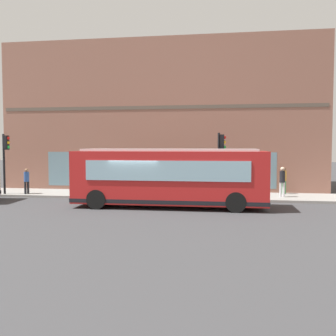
{
  "coord_description": "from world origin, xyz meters",
  "views": [
    {
      "loc": [
        -19.17,
        -4.44,
        3.22
      ],
      "look_at": [
        2.73,
        -1.23,
        1.92
      ],
      "focal_mm": 40.18,
      "sensor_mm": 36.0,
      "label": 1
    }
  ],
  "objects_px": {
    "traffic_light_near_corner": "(221,153)",
    "pedestrian_walking_along_curb": "(184,181)",
    "fire_hydrant": "(217,188)",
    "city_bus_nearside": "(169,178)",
    "newspaper_vending_box": "(77,187)",
    "pedestrian_near_building_entrance": "(27,179)",
    "pedestrian_by_light_pole": "(284,179)",
    "pedestrian_near_hydrant": "(282,180)",
    "traffic_light_down_block": "(6,152)"
  },
  "relations": [
    {
      "from": "fire_hydrant",
      "to": "pedestrian_by_light_pole",
      "type": "height_order",
      "value": "pedestrian_by_light_pole"
    },
    {
      "from": "traffic_light_down_block",
      "to": "pedestrian_near_building_entrance",
      "type": "bearing_deg",
      "value": -80.14
    },
    {
      "from": "pedestrian_near_hydrant",
      "to": "pedestrian_near_building_entrance",
      "type": "distance_m",
      "value": 15.99
    },
    {
      "from": "traffic_light_near_corner",
      "to": "city_bus_nearside",
      "type": "bearing_deg",
      "value": 136.84
    },
    {
      "from": "traffic_light_near_corner",
      "to": "pedestrian_walking_along_curb",
      "type": "xyz_separation_m",
      "value": [
        0.28,
        2.19,
        -1.73
      ]
    },
    {
      "from": "city_bus_nearside",
      "to": "traffic_light_near_corner",
      "type": "height_order",
      "value": "traffic_light_near_corner"
    },
    {
      "from": "fire_hydrant",
      "to": "pedestrian_by_light_pole",
      "type": "xyz_separation_m",
      "value": [
        0.41,
        -4.27,
        0.63
      ]
    },
    {
      "from": "pedestrian_near_building_entrance",
      "to": "pedestrian_by_light_pole",
      "type": "distance_m",
      "value": 16.48
    },
    {
      "from": "traffic_light_near_corner",
      "to": "pedestrian_walking_along_curb",
      "type": "bearing_deg",
      "value": 82.72
    },
    {
      "from": "city_bus_nearside",
      "to": "pedestrian_walking_along_curb",
      "type": "distance_m",
      "value": 3.18
    },
    {
      "from": "pedestrian_walking_along_curb",
      "to": "newspaper_vending_box",
      "type": "distance_m",
      "value": 6.87
    },
    {
      "from": "city_bus_nearside",
      "to": "pedestrian_by_light_pole",
      "type": "bearing_deg",
      "value": -51.35
    },
    {
      "from": "city_bus_nearside",
      "to": "pedestrian_by_light_pole",
      "type": "relative_size",
      "value": 5.87
    },
    {
      "from": "traffic_light_near_corner",
      "to": "fire_hydrant",
      "type": "distance_m",
      "value": 3.12
    },
    {
      "from": "pedestrian_near_hydrant",
      "to": "pedestrian_by_light_pole",
      "type": "xyz_separation_m",
      "value": [
        1.53,
        -0.33,
        -0.06
      ]
    },
    {
      "from": "city_bus_nearside",
      "to": "pedestrian_near_building_entrance",
      "type": "xyz_separation_m",
      "value": [
        2.92,
        9.64,
        -0.47
      ]
    },
    {
      "from": "fire_hydrant",
      "to": "newspaper_vending_box",
      "type": "height_order",
      "value": "newspaper_vending_box"
    },
    {
      "from": "traffic_light_down_block",
      "to": "pedestrian_near_hydrant",
      "type": "bearing_deg",
      "value": -86.34
    },
    {
      "from": "pedestrian_near_hydrant",
      "to": "newspaper_vending_box",
      "type": "distance_m",
      "value": 12.74
    },
    {
      "from": "city_bus_nearside",
      "to": "fire_hydrant",
      "type": "bearing_deg",
      "value": -25.96
    },
    {
      "from": "traffic_light_near_corner",
      "to": "pedestrian_by_light_pole",
      "type": "bearing_deg",
      "value": -58.1
    },
    {
      "from": "traffic_light_near_corner",
      "to": "pedestrian_near_building_entrance",
      "type": "bearing_deg",
      "value": 89.62
    },
    {
      "from": "pedestrian_by_light_pole",
      "to": "newspaper_vending_box",
      "type": "distance_m",
      "value": 13.22
    },
    {
      "from": "pedestrian_walking_along_curb",
      "to": "pedestrian_near_hydrant",
      "type": "bearing_deg",
      "value": -83.35
    },
    {
      "from": "traffic_light_down_block",
      "to": "newspaper_vending_box",
      "type": "relative_size",
      "value": 4.25
    },
    {
      "from": "pedestrian_near_building_entrance",
      "to": "pedestrian_by_light_pole",
      "type": "height_order",
      "value": "pedestrian_by_light_pole"
    },
    {
      "from": "city_bus_nearside",
      "to": "traffic_light_down_block",
      "type": "bearing_deg",
      "value": 76.11
    },
    {
      "from": "pedestrian_near_building_entrance",
      "to": "city_bus_nearside",
      "type": "bearing_deg",
      "value": -106.84
    },
    {
      "from": "traffic_light_down_block",
      "to": "traffic_light_near_corner",
      "type": "bearing_deg",
      "value": -89.41
    },
    {
      "from": "pedestrian_near_building_entrance",
      "to": "pedestrian_walking_along_curb",
      "type": "relative_size",
      "value": 0.98
    },
    {
      "from": "newspaper_vending_box",
      "to": "pedestrian_near_building_entrance",
      "type": "bearing_deg",
      "value": 96.07
    },
    {
      "from": "city_bus_nearside",
      "to": "traffic_light_near_corner",
      "type": "bearing_deg",
      "value": -43.16
    },
    {
      "from": "traffic_light_down_block",
      "to": "newspaper_vending_box",
      "type": "xyz_separation_m",
      "value": [
        0.57,
        -4.52,
        -2.22
      ]
    },
    {
      "from": "newspaper_vending_box",
      "to": "traffic_light_near_corner",
      "type": "bearing_deg",
      "value": -92.7
    },
    {
      "from": "traffic_light_near_corner",
      "to": "newspaper_vending_box",
      "type": "distance_m",
      "value": 9.33
    },
    {
      "from": "traffic_light_down_block",
      "to": "pedestrian_by_light_pole",
      "type": "xyz_separation_m",
      "value": [
        2.63,
        -17.57,
        -1.68
      ]
    },
    {
      "from": "fire_hydrant",
      "to": "pedestrian_near_hydrant",
      "type": "xyz_separation_m",
      "value": [
        -1.11,
        -3.94,
        0.69
      ]
    },
    {
      "from": "traffic_light_down_block",
      "to": "pedestrian_near_building_entrance",
      "type": "relative_size",
      "value": 2.35
    },
    {
      "from": "pedestrian_near_building_entrance",
      "to": "pedestrian_walking_along_curb",
      "type": "xyz_separation_m",
      "value": [
        0.2,
        -10.11,
        0.02
      ]
    },
    {
      "from": "city_bus_nearside",
      "to": "newspaper_vending_box",
      "type": "bearing_deg",
      "value": 62.93
    },
    {
      "from": "fire_hydrant",
      "to": "newspaper_vending_box",
      "type": "bearing_deg",
      "value": 100.64
    },
    {
      "from": "traffic_light_near_corner",
      "to": "newspaper_vending_box",
      "type": "height_order",
      "value": "traffic_light_near_corner"
    },
    {
      "from": "traffic_light_near_corner",
      "to": "fire_hydrant",
      "type": "xyz_separation_m",
      "value": [
        2.08,
        0.27,
        -2.31
      ]
    },
    {
      "from": "traffic_light_near_corner",
      "to": "pedestrian_near_building_entrance",
      "type": "xyz_separation_m",
      "value": [
        0.08,
        12.3,
        -1.75
      ]
    },
    {
      "from": "traffic_light_near_corner",
      "to": "traffic_light_down_block",
      "type": "distance_m",
      "value": 13.57
    },
    {
      "from": "fire_hydrant",
      "to": "pedestrian_walking_along_curb",
      "type": "xyz_separation_m",
      "value": [
        -1.8,
        1.93,
        0.59
      ]
    },
    {
      "from": "pedestrian_near_hydrant",
      "to": "newspaper_vending_box",
      "type": "height_order",
      "value": "pedestrian_near_hydrant"
    },
    {
      "from": "city_bus_nearside",
      "to": "pedestrian_by_light_pole",
      "type": "distance_m",
      "value": 8.54
    },
    {
      "from": "city_bus_nearside",
      "to": "fire_hydrant",
      "type": "relative_size",
      "value": 13.58
    },
    {
      "from": "pedestrian_near_hydrant",
      "to": "pedestrian_walking_along_curb",
      "type": "bearing_deg",
      "value": 96.65
    }
  ]
}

